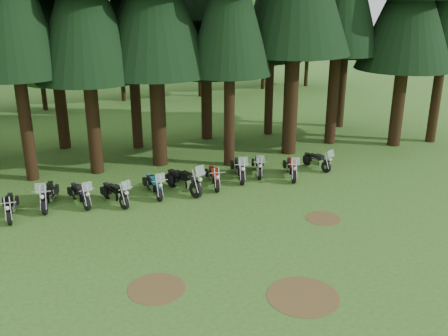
{
  "coord_description": "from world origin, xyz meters",
  "views": [
    {
      "loc": [
        -5.87,
        -15.09,
        8.64
      ],
      "look_at": [
        1.96,
        5.0,
        1.0
      ],
      "focal_mm": 40.0,
      "sensor_mm": 36.0,
      "label": 1
    }
  ],
  "objects_px": {
    "motorcycle_6": "(214,177)",
    "motorcycle_10": "(317,161)",
    "motorcycle_0": "(10,207)",
    "motorcycle_1": "(48,196)",
    "motorcycle_4": "(154,185)",
    "motorcycle_9": "(292,169)",
    "motorcycle_2": "(80,195)",
    "motorcycle_7": "(240,169)",
    "motorcycle_8": "(259,166)",
    "motorcycle_5": "(184,181)",
    "motorcycle_3": "(115,194)"
  },
  "relations": [
    {
      "from": "motorcycle_6",
      "to": "motorcycle_5",
      "type": "bearing_deg",
      "value": -161.28
    },
    {
      "from": "motorcycle_1",
      "to": "motorcycle_4",
      "type": "distance_m",
      "value": 4.52
    },
    {
      "from": "motorcycle_7",
      "to": "motorcycle_2",
      "type": "bearing_deg",
      "value": -162.56
    },
    {
      "from": "motorcycle_6",
      "to": "motorcycle_0",
      "type": "bearing_deg",
      "value": -168.45
    },
    {
      "from": "motorcycle_6",
      "to": "motorcycle_9",
      "type": "distance_m",
      "value": 3.95
    },
    {
      "from": "motorcycle_1",
      "to": "motorcycle_7",
      "type": "xyz_separation_m",
      "value": [
        8.87,
        0.12,
        -0.0
      ]
    },
    {
      "from": "motorcycle_6",
      "to": "motorcycle_9",
      "type": "xyz_separation_m",
      "value": [
        3.94,
        -0.31,
        0.02
      ]
    },
    {
      "from": "motorcycle_1",
      "to": "motorcycle_7",
      "type": "bearing_deg",
      "value": 12.87
    },
    {
      "from": "motorcycle_4",
      "to": "motorcycle_8",
      "type": "distance_m",
      "value": 5.54
    },
    {
      "from": "motorcycle_8",
      "to": "motorcycle_5",
      "type": "bearing_deg",
      "value": -147.14
    },
    {
      "from": "motorcycle_6",
      "to": "motorcycle_10",
      "type": "distance_m",
      "value": 5.79
    },
    {
      "from": "motorcycle_5",
      "to": "motorcycle_8",
      "type": "distance_m",
      "value": 4.25
    },
    {
      "from": "motorcycle_6",
      "to": "motorcycle_7",
      "type": "relative_size",
      "value": 0.91
    },
    {
      "from": "motorcycle_6",
      "to": "motorcycle_7",
      "type": "xyz_separation_m",
      "value": [
        1.49,
        0.45,
        0.05
      ]
    },
    {
      "from": "motorcycle_0",
      "to": "motorcycle_9",
      "type": "bearing_deg",
      "value": 1.47
    },
    {
      "from": "motorcycle_6",
      "to": "motorcycle_4",
      "type": "bearing_deg",
      "value": -168.61
    },
    {
      "from": "motorcycle_2",
      "to": "motorcycle_10",
      "type": "bearing_deg",
      "value": -11.98
    },
    {
      "from": "motorcycle_0",
      "to": "motorcycle_6",
      "type": "relative_size",
      "value": 1.0
    },
    {
      "from": "motorcycle_7",
      "to": "motorcycle_8",
      "type": "relative_size",
      "value": 1.15
    },
    {
      "from": "motorcycle_3",
      "to": "motorcycle_5",
      "type": "bearing_deg",
      "value": -15.45
    },
    {
      "from": "motorcycle_4",
      "to": "motorcycle_9",
      "type": "distance_m",
      "value": 6.82
    },
    {
      "from": "motorcycle_2",
      "to": "motorcycle_7",
      "type": "relative_size",
      "value": 0.91
    },
    {
      "from": "motorcycle_0",
      "to": "motorcycle_2",
      "type": "height_order",
      "value": "motorcycle_2"
    },
    {
      "from": "motorcycle_4",
      "to": "motorcycle_8",
      "type": "relative_size",
      "value": 1.08
    },
    {
      "from": "motorcycle_1",
      "to": "motorcycle_10",
      "type": "distance_m",
      "value": 13.15
    },
    {
      "from": "motorcycle_8",
      "to": "motorcycle_0",
      "type": "bearing_deg",
      "value": -154.93
    },
    {
      "from": "motorcycle_4",
      "to": "motorcycle_5",
      "type": "xyz_separation_m",
      "value": [
        1.34,
        -0.17,
        0.07
      ]
    },
    {
      "from": "motorcycle_1",
      "to": "motorcycle_2",
      "type": "xyz_separation_m",
      "value": [
        1.31,
        -0.29,
        -0.05
      ]
    },
    {
      "from": "motorcycle_9",
      "to": "motorcycle_6",
      "type": "bearing_deg",
      "value": -164.57
    },
    {
      "from": "motorcycle_8",
      "to": "motorcycle_9",
      "type": "distance_m",
      "value": 1.65
    },
    {
      "from": "motorcycle_1",
      "to": "motorcycle_6",
      "type": "distance_m",
      "value": 7.38
    },
    {
      "from": "motorcycle_3",
      "to": "motorcycle_4",
      "type": "distance_m",
      "value": 1.82
    },
    {
      "from": "motorcycle_0",
      "to": "motorcycle_8",
      "type": "height_order",
      "value": "motorcycle_8"
    },
    {
      "from": "motorcycle_2",
      "to": "motorcycle_8",
      "type": "bearing_deg",
      "value": -9.43
    },
    {
      "from": "motorcycle_10",
      "to": "motorcycle_4",
      "type": "bearing_deg",
      "value": 169.27
    },
    {
      "from": "motorcycle_6",
      "to": "motorcycle_10",
      "type": "relative_size",
      "value": 1.07
    },
    {
      "from": "motorcycle_10",
      "to": "motorcycle_9",
      "type": "bearing_deg",
      "value": -173.45
    },
    {
      "from": "motorcycle_0",
      "to": "motorcycle_10",
      "type": "height_order",
      "value": "motorcycle_10"
    },
    {
      "from": "motorcycle_2",
      "to": "motorcycle_7",
      "type": "height_order",
      "value": "motorcycle_7"
    },
    {
      "from": "motorcycle_0",
      "to": "motorcycle_4",
      "type": "bearing_deg",
      "value": 3.37
    },
    {
      "from": "motorcycle_2",
      "to": "motorcycle_3",
      "type": "bearing_deg",
      "value": -32.0
    },
    {
      "from": "motorcycle_1",
      "to": "motorcycle_6",
      "type": "xyz_separation_m",
      "value": [
        7.38,
        -0.34,
        -0.05
      ]
    },
    {
      "from": "motorcycle_1",
      "to": "motorcycle_0",
      "type": "bearing_deg",
      "value": -147.38
    },
    {
      "from": "motorcycle_2",
      "to": "motorcycle_8",
      "type": "xyz_separation_m",
      "value": [
        8.68,
        0.62,
        -0.01
      ]
    },
    {
      "from": "motorcycle_0",
      "to": "motorcycle_6",
      "type": "distance_m",
      "value": 8.86
    },
    {
      "from": "motorcycle_3",
      "to": "motorcycle_9",
      "type": "distance_m",
      "value": 8.6
    },
    {
      "from": "motorcycle_6",
      "to": "motorcycle_9",
      "type": "bearing_deg",
      "value": 5.63
    },
    {
      "from": "motorcycle_4",
      "to": "motorcycle_9",
      "type": "bearing_deg",
      "value": -5.03
    },
    {
      "from": "motorcycle_3",
      "to": "motorcycle_4",
      "type": "relative_size",
      "value": 0.96
    },
    {
      "from": "motorcycle_10",
      "to": "motorcycle_0",
      "type": "bearing_deg",
      "value": 168.72
    }
  ]
}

